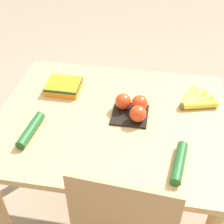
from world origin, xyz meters
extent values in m
plane|color=gray|center=(0.00, 0.00, 0.00)|extent=(12.00, 12.00, 0.00)
cube|color=tan|center=(0.00, 0.00, 0.76)|extent=(1.03, 0.82, 0.03)
cylinder|color=tan|center=(-0.45, -0.35, 0.37)|extent=(0.06, 0.06, 0.75)
cylinder|color=tan|center=(0.45, -0.35, 0.37)|extent=(0.06, 0.06, 0.75)
cylinder|color=tan|center=(0.45, 0.35, 0.37)|extent=(0.06, 0.06, 0.75)
sphere|color=brown|center=(-0.31, -0.11, 0.80)|extent=(0.03, 0.03, 0.03)
cylinder|color=yellow|center=(-0.39, -0.13, 0.80)|extent=(0.17, 0.08, 0.04)
cylinder|color=yellow|center=(-0.38, -0.16, 0.80)|extent=(0.15, 0.12, 0.04)
cylinder|color=yellow|center=(-0.36, -0.18, 0.80)|extent=(0.13, 0.15, 0.04)
cylinder|color=yellow|center=(-0.34, -0.19, 0.80)|extent=(0.09, 0.16, 0.04)
cube|color=black|center=(-0.08, -0.03, 0.78)|extent=(0.16, 0.16, 0.01)
sphere|color=red|center=(-0.12, -0.06, 0.83)|extent=(0.07, 0.07, 0.07)
sphere|color=red|center=(-0.04, -0.06, 0.83)|extent=(0.07, 0.07, 0.07)
sphere|color=red|center=(-0.12, 0.01, 0.83)|extent=(0.07, 0.07, 0.07)
cube|color=orange|center=(0.27, -0.16, 0.80)|extent=(0.16, 0.14, 0.04)
cube|color=#19471E|center=(0.27, -0.16, 0.81)|extent=(0.16, 0.14, 0.02)
cylinder|color=#1E5123|center=(0.32, 0.16, 0.80)|extent=(0.06, 0.20, 0.04)
cylinder|color=#1E5123|center=(-0.30, 0.24, 0.80)|extent=(0.07, 0.20, 0.04)
camera|label=1|loc=(-0.18, 1.04, 1.69)|focal=50.00mm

